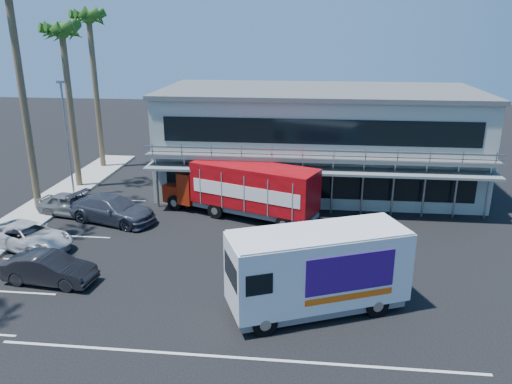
# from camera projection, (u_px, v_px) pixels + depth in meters

# --- Properties ---
(ground) EXTENTS (120.00, 120.00, 0.00)m
(ground) POSITION_uv_depth(u_px,v_px,m) (254.00, 279.00, 23.87)
(ground) COLOR black
(ground) RESTS_ON ground
(building) EXTENTS (22.40, 12.00, 7.30)m
(building) POSITION_uv_depth(u_px,v_px,m) (317.00, 139.00, 36.50)
(building) COLOR #A0A699
(building) RESTS_ON ground
(curb_strip) EXTENTS (3.00, 32.00, 0.16)m
(curb_strip) POSITION_uv_depth(u_px,v_px,m) (26.00, 219.00, 31.03)
(curb_strip) COLOR #A5A399
(curb_strip) RESTS_ON ground
(palm_d) EXTENTS (2.80, 2.80, 14.75)m
(palm_d) POSITION_uv_depth(u_px,v_px,m) (9.00, 3.00, 28.93)
(palm_d) COLOR brown
(palm_d) RESTS_ON ground
(palm_e) EXTENTS (2.80, 2.80, 12.25)m
(palm_e) POSITION_uv_depth(u_px,v_px,m) (63.00, 41.00, 34.30)
(palm_e) COLOR brown
(palm_e) RESTS_ON ground
(palm_f) EXTENTS (2.80, 2.80, 13.25)m
(palm_f) POSITION_uv_depth(u_px,v_px,m) (90.00, 27.00, 39.24)
(palm_f) COLOR brown
(palm_f) RESTS_ON ground
(light_pole_far) EXTENTS (0.50, 0.25, 8.09)m
(light_pole_far) POSITION_uv_depth(u_px,v_px,m) (67.00, 134.00, 34.27)
(light_pole_far) COLOR gray
(light_pole_far) RESTS_ON ground
(red_truck) EXTENTS (10.39, 6.01, 3.45)m
(red_truck) POSITION_uv_depth(u_px,v_px,m) (244.00, 188.00, 31.13)
(red_truck) COLOR maroon
(red_truck) RESTS_ON ground
(white_van) EXTENTS (7.82, 5.16, 3.62)m
(white_van) POSITION_uv_depth(u_px,v_px,m) (318.00, 269.00, 20.66)
(white_van) COLOR silver
(white_van) RESTS_ON ground
(parked_car_b) EXTENTS (4.48, 1.95, 1.43)m
(parked_car_b) POSITION_uv_depth(u_px,v_px,m) (49.00, 269.00, 23.34)
(parked_car_b) COLOR black
(parked_car_b) RESTS_ON ground
(parked_car_c) EXTENTS (5.52, 3.95, 1.40)m
(parked_car_c) POSITION_uv_depth(u_px,v_px,m) (29.00, 236.00, 26.98)
(parked_car_c) COLOR silver
(parked_car_c) RESTS_ON ground
(parked_car_d) EXTENTS (6.04, 3.83, 1.63)m
(parked_car_d) POSITION_uv_depth(u_px,v_px,m) (112.00, 209.00, 30.68)
(parked_car_d) COLOR #303440
(parked_car_d) RESTS_ON ground
(parked_car_e) EXTENTS (4.59, 2.53, 1.48)m
(parked_car_e) POSITION_uv_depth(u_px,v_px,m) (71.00, 205.00, 31.70)
(parked_car_e) COLOR slate
(parked_car_e) RESTS_ON ground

